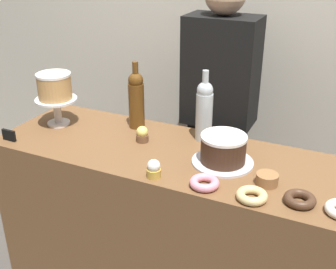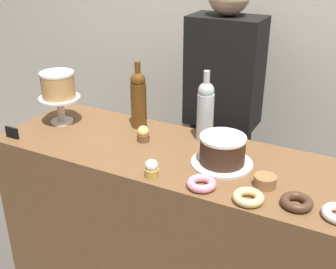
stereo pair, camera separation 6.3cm
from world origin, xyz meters
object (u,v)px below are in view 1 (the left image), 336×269
object	(u,v)px
wine_bottle_clear	(204,110)
cookie_stack	(267,179)
wine_bottle_amber	(136,99)
donut_pink	(204,183)
white_layer_cake	(54,86)
donut_glazed	(252,196)
price_sign_chalkboard	(9,135)
cupcake_vanilla	(154,169)
donut_chocolate	(300,199)
cupcake_lemon	(142,134)
chocolate_round_cake	(223,149)
barista_figure	(218,123)
cake_stand_pedestal	(57,107)

from	to	relation	value
wine_bottle_clear	cookie_stack	bearing A→B (deg)	-36.80
wine_bottle_amber	donut_pink	bearing A→B (deg)	-37.18
white_layer_cake	donut_glazed	distance (m)	1.08
donut_glazed	price_sign_chalkboard	bearing A→B (deg)	-179.93
cupcake_vanilla	donut_pink	world-z (taller)	cupcake_vanilla
cookie_stack	donut_pink	bearing A→B (deg)	-150.93
donut_chocolate	donut_glazed	world-z (taller)	same
donut_chocolate	donut_pink	world-z (taller)	same
white_layer_cake	cupcake_lemon	distance (m)	0.50
chocolate_round_cake	wine_bottle_amber	distance (m)	0.53
cupcake_lemon	barista_figure	world-z (taller)	barista_figure
cookie_stack	wine_bottle_amber	bearing A→B (deg)	159.67
wine_bottle_amber	cupcake_vanilla	xyz separation A→B (m)	(0.29, -0.39, -0.11)
white_layer_cake	cookie_stack	xyz separation A→B (m)	(1.07, -0.12, -0.18)
cake_stand_pedestal	chocolate_round_cake	bearing A→B (deg)	-2.40
wine_bottle_amber	donut_glazed	world-z (taller)	wine_bottle_amber
cupcake_lemon	price_sign_chalkboard	world-z (taller)	cupcake_lemon
cupcake_vanilla	donut_pink	xyz separation A→B (m)	(0.20, 0.02, -0.02)
white_layer_cake	chocolate_round_cake	size ratio (longest dim) A/B	0.87
cake_stand_pedestal	wine_bottle_amber	xyz separation A→B (m)	(0.37, 0.14, 0.05)
wine_bottle_clear	donut_glazed	bearing A→B (deg)	-49.56
cupcake_vanilla	donut_glazed	xyz separation A→B (m)	(0.38, 0.01, -0.02)
chocolate_round_cake	cupcake_vanilla	size ratio (longest dim) A/B	2.52
cupcake_lemon	donut_chocolate	distance (m)	0.76
cupcake_vanilla	cupcake_lemon	xyz separation A→B (m)	(-0.19, 0.26, 0.00)
cake_stand_pedestal	cupcake_vanilla	world-z (taller)	cake_stand_pedestal
wine_bottle_amber	barista_figure	size ratio (longest dim) A/B	0.20
chocolate_round_cake	cookie_stack	world-z (taller)	chocolate_round_cake
cupcake_vanilla	wine_bottle_clear	bearing A→B (deg)	82.64
wine_bottle_clear	white_layer_cake	bearing A→B (deg)	-168.35
white_layer_cake	price_sign_chalkboard	distance (m)	0.31
cake_stand_pedestal	donut_glazed	size ratio (longest dim) A/B	1.80
barista_figure	chocolate_round_cake	bearing A→B (deg)	-69.44
cupcake_lemon	donut_pink	distance (m)	0.46
white_layer_cake	donut_glazed	xyz separation A→B (m)	(1.04, -0.24, -0.18)
white_layer_cake	donut_glazed	bearing A→B (deg)	-13.19
cupcake_lemon	price_sign_chalkboard	bearing A→B (deg)	-155.65
cake_stand_pedestal	cookie_stack	xyz separation A→B (m)	(1.07, -0.12, -0.07)
donut_chocolate	cupcake_vanilla	bearing A→B (deg)	-173.98
white_layer_cake	cupcake_vanilla	distance (m)	0.72
wine_bottle_clear	donut_chocolate	xyz separation A→B (m)	(0.49, -0.34, -0.13)
white_layer_cake	donut_glazed	world-z (taller)	white_layer_cake
cupcake_vanilla	donut_glazed	size ratio (longest dim) A/B	0.66
cake_stand_pedestal	donut_chocolate	size ratio (longest dim) A/B	1.80
white_layer_cake	cupcake_vanilla	size ratio (longest dim) A/B	2.20
white_layer_cake	cake_stand_pedestal	bearing A→B (deg)	0.00
white_layer_cake	cupcake_vanilla	xyz separation A→B (m)	(0.66, -0.25, -0.16)
donut_pink	cookie_stack	distance (m)	0.24
donut_glazed	chocolate_round_cake	bearing A→B (deg)	130.69
chocolate_round_cake	price_sign_chalkboard	size ratio (longest dim) A/B	2.68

